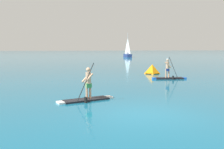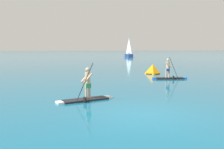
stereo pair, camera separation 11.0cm
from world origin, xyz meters
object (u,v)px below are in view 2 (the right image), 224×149
paddleboarder_mid_center (86,93)px  sailboat_right_horizon (129,54)px  paddleboarder_far_right (169,75)px  race_marker_buoy (153,70)px

paddleboarder_mid_center → sailboat_right_horizon: bearing=-126.0°
paddleboarder_far_right → paddleboarder_mid_center: bearing=-130.6°
paddleboarder_far_right → sailboat_right_horizon: bearing=84.9°
paddleboarder_far_right → race_marker_buoy: bearing=94.4°
paddleboarder_far_right → sailboat_right_horizon: size_ratio=0.43×
race_marker_buoy → paddleboarder_far_right: bearing=-94.6°
sailboat_right_horizon → race_marker_buoy: bearing=-11.1°
paddleboarder_mid_center → race_marker_buoy: bearing=-143.1°
paddleboarder_mid_center → sailboat_right_horizon: 57.61m
paddleboarder_mid_center → sailboat_right_horizon: (19.70, 54.14, 0.48)m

